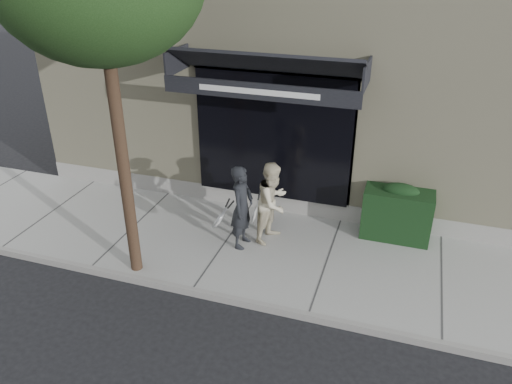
% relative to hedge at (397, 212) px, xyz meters
% --- Properties ---
extents(ground, '(80.00, 80.00, 0.00)m').
position_rel_hedge_xyz_m(ground, '(-1.10, -1.25, -0.66)').
color(ground, black).
rests_on(ground, ground).
extents(sidewalk, '(20.00, 3.00, 0.12)m').
position_rel_hedge_xyz_m(sidewalk, '(-1.10, -1.25, -0.60)').
color(sidewalk, '#989793').
rests_on(sidewalk, ground).
extents(curb, '(20.00, 0.10, 0.14)m').
position_rel_hedge_xyz_m(curb, '(-1.10, -2.80, -0.59)').
color(curb, gray).
rests_on(curb, ground).
extents(building_facade, '(14.30, 8.04, 5.64)m').
position_rel_hedge_xyz_m(building_facade, '(-1.11, 3.71, 2.08)').
color(building_facade, beige).
rests_on(building_facade, ground).
extents(hedge, '(1.30, 0.70, 1.14)m').
position_rel_hedge_xyz_m(hedge, '(0.00, 0.00, 0.00)').
color(hedge, black).
rests_on(hedge, sidewalk).
extents(pedestrian_front, '(0.67, 0.84, 1.64)m').
position_rel_hedge_xyz_m(pedestrian_front, '(-2.76, -1.24, 0.28)').
color(pedestrian_front, black).
rests_on(pedestrian_front, sidewalk).
extents(pedestrian_back, '(0.81, 0.98, 1.60)m').
position_rel_hedge_xyz_m(pedestrian_back, '(-2.27, -0.84, 0.26)').
color(pedestrian_back, beige).
rests_on(pedestrian_back, sidewalk).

